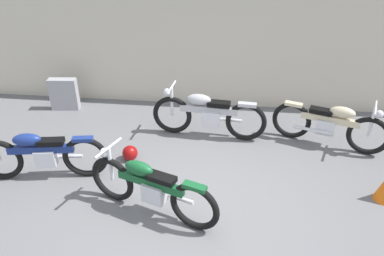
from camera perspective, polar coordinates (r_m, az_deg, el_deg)
The scene contains 8 objects.
ground_plane at distance 5.63m, azimuth 0.04°, elevation -11.68°, with size 40.00×40.00×0.00m, color slate.
building_wall at distance 8.17m, azimuth 3.03°, elevation 13.71°, with size 18.00×0.30×3.01m, color beige.
stone_marker at distance 8.67m, azimuth -19.07°, elevation 4.94°, with size 0.60×0.20×0.71m, color #9E9EA3.
helmet at distance 6.60m, azimuth -9.51°, elevation -3.82°, with size 0.27×0.27×0.27m, color maroon.
motorcycle_green at distance 5.25m, azimuth -6.48°, elevation -9.05°, with size 1.98×0.90×0.93m.
motorcycle_blue at distance 6.38m, azimuth -22.22°, elevation -3.74°, with size 2.06×0.66×0.93m.
motorcycle_silver at distance 7.06m, azimuth 2.41°, elevation 2.14°, with size 2.20×0.62×0.99m.
motorcycle_cream at distance 7.21m, azimuth 20.47°, elevation 0.57°, with size 2.00×0.89×0.94m.
Camera 1 is at (0.48, -4.23, 3.69)m, focal length 34.69 mm.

